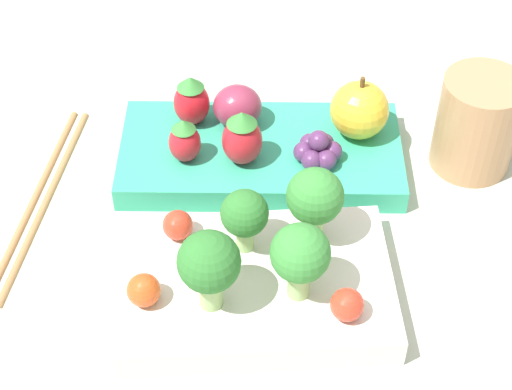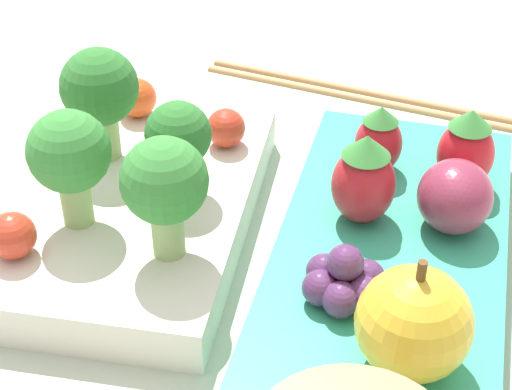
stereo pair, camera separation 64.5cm
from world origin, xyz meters
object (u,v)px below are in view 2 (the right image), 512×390
broccoli_floret_2 (100,91)px  strawberry_0 (379,140)px  cherry_tomato_1 (226,128)px  grape_cluster (344,280)px  bento_box_fruit (390,253)px  cherry_tomato_0 (137,98)px  strawberry_2 (364,180)px  broccoli_floret_1 (178,138)px  broccoli_floret_3 (164,185)px  bento_box_savoury (129,210)px  apple (414,323)px  plum (455,196)px  broccoli_floret_0 (69,156)px  chopsticks_pair (356,91)px  cherry_tomato_2 (12,235)px  strawberry_1 (466,150)px

broccoli_floret_2 → strawberry_0: (0.02, -0.14, -0.02)m
cherry_tomato_1 → grape_cluster: bearing=-143.4°
bento_box_fruit → grape_cluster: size_ratio=5.95×
cherry_tomato_0 → strawberry_0: strawberry_0 is taller
strawberry_0 → strawberry_2: bearing=175.5°
broccoli_floret_1 → broccoli_floret_3: broccoli_floret_3 is taller
bento_box_fruit → cherry_tomato_0: cherry_tomato_0 is taller
broccoli_floret_1 → strawberry_0: 0.11m
cherry_tomato_0 → grape_cluster: 0.19m
bento_box_savoury → grape_cluster: size_ratio=4.93×
apple → grape_cluster: 0.05m
plum → cherry_tomato_0: bearing=70.3°
broccoli_floret_1 → broccoli_floret_3: (-0.05, -0.01, 0.01)m
broccoli_floret_0 → cherry_tomato_1: 0.10m
broccoli_floret_2 → chopsticks_pair: broccoli_floret_2 is taller
broccoli_floret_0 → broccoli_floret_2: 0.06m
bento_box_fruit → plum: bearing=-62.3°
strawberry_0 → plum: strawberry_0 is taller
broccoli_floret_0 → cherry_tomato_2: broccoli_floret_0 is taller
broccoli_floret_0 → broccoli_floret_2: (0.06, 0.01, 0.00)m
broccoli_floret_0 → apple: size_ratio=1.10×
broccoli_floret_3 → cherry_tomato_1: size_ratio=2.80×
cherry_tomato_0 → cherry_tomato_2: (-0.13, 0.02, -0.00)m
broccoli_floret_0 → chopsticks_pair: 0.23m
broccoli_floret_0 → strawberry_2: broccoli_floret_0 is taller
strawberry_2 → grape_cluster: 0.06m
broccoli_floret_1 → cherry_tomato_1: bearing=-14.7°
chopsticks_pair → strawberry_0: bearing=-169.0°
cherry_tomato_0 → plum: (-0.07, -0.18, 0.00)m
cherry_tomato_0 → plum: bearing=-109.7°
broccoli_floret_3 → cherry_tomato_2: 0.08m
plum → bento_box_savoury: bearing=93.2°
cherry_tomato_1 → bento_box_savoury: bearing=143.7°
broccoli_floret_1 → chopsticks_pair: broccoli_floret_1 is taller
broccoli_floret_1 → strawberry_1: bearing=-74.4°
cherry_tomato_0 → cherry_tomato_1: bearing=-109.6°
bento_box_fruit → cherry_tomato_1: (0.06, 0.10, 0.02)m
cherry_tomato_1 → cherry_tomato_0: bearing=70.4°
apple → strawberry_1: bearing=-8.1°
strawberry_2 → chopsticks_pair: bearing=6.7°
broccoli_floret_3 → broccoli_floret_1: bearing=9.3°
bento_box_fruit → broccoli_floret_2: broccoli_floret_2 is taller
broccoli_floret_3 → strawberry_1: bearing=-56.6°
apple → strawberry_0: bearing=10.7°
bento_box_savoury → strawberry_0: size_ratio=4.92×
apple → strawberry_2: (0.09, 0.03, -0.00)m
cherry_tomato_2 → strawberry_0: 0.19m
chopsticks_pair → broccoli_floret_3: bearing=162.3°
grape_cluster → chopsticks_pair: grape_cluster is taller
apple → strawberry_1: size_ratio=1.23×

